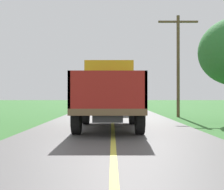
{
  "coord_description": "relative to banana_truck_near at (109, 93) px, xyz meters",
  "views": [
    {
      "loc": [
        -0.03,
        -0.21,
        1.34
      ],
      "look_at": [
        -0.03,
        13.5,
        1.4
      ],
      "focal_mm": 45.54,
      "sensor_mm": 36.0,
      "label": 1
    }
  ],
  "objects": [
    {
      "name": "banana_truck_near",
      "position": [
        0.0,
        0.0,
        0.0
      ],
      "size": [
        2.38,
        5.82,
        2.8
      ],
      "color": "#2D2D30",
      "rests_on": "road_surface"
    },
    {
      "name": "banana_truck_far",
      "position": [
        0.23,
        10.31,
        0.0
      ],
      "size": [
        2.38,
        5.81,
        2.8
      ],
      "color": "#2D2D30",
      "rests_on": "road_surface"
    },
    {
      "name": "utility_pole_roadside",
      "position": [
        4.42,
        6.34,
        2.17
      ],
      "size": [
        2.56,
        0.2,
        6.56
      ],
      "color": "brown",
      "rests_on": "ground"
    }
  ]
}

